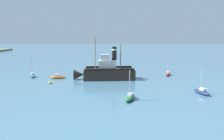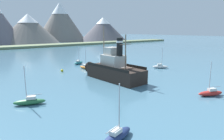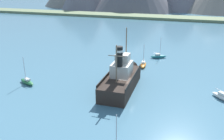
# 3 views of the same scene
# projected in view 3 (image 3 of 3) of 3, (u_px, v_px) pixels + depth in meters

# --- Properties ---
(ground_plane) EXTENTS (600.00, 600.00, 0.00)m
(ground_plane) POSITION_uv_depth(u_px,v_px,m) (126.00, 94.00, 38.34)
(ground_plane) COLOR #477289
(shoreline_strip) EXTENTS (240.00, 12.00, 1.20)m
(shoreline_strip) POSITION_uv_depth(u_px,v_px,m) (172.00, 18.00, 112.78)
(shoreline_strip) COLOR #6B7A56
(shoreline_strip) RESTS_ON ground
(old_tugboat) EXTENTS (4.62, 14.45, 9.90)m
(old_tugboat) POSITION_uv_depth(u_px,v_px,m) (122.00, 78.00, 39.83)
(old_tugboat) COLOR #2D231E
(old_tugboat) RESTS_ON ground
(sailboat_green) EXTENTS (3.91, 2.58, 4.90)m
(sailboat_green) POSITION_uv_depth(u_px,v_px,m) (27.00, 82.00, 42.03)
(sailboat_green) COLOR #286B3D
(sailboat_green) RESTS_ON ground
(sailboat_teal) EXTENTS (3.91, 2.60, 4.90)m
(sailboat_teal) POSITION_uv_depth(u_px,v_px,m) (158.00, 56.00, 56.10)
(sailboat_teal) COLOR #23757A
(sailboat_teal) RESTS_ON ground
(sailboat_orange) EXTENTS (1.47, 3.89, 4.90)m
(sailboat_orange) POSITION_uv_depth(u_px,v_px,m) (143.00, 65.00, 50.55)
(sailboat_orange) COLOR orange
(sailboat_orange) RESTS_ON ground
(sailboat_white) EXTENTS (3.48, 3.45, 4.90)m
(sailboat_white) POSITION_uv_depth(u_px,v_px,m) (222.00, 97.00, 36.56)
(sailboat_white) COLOR white
(sailboat_white) RESTS_ON ground
(mooring_buoy) EXTENTS (0.60, 0.60, 0.60)m
(mooring_buoy) POSITION_uv_depth(u_px,v_px,m) (118.00, 62.00, 52.61)
(mooring_buoy) COLOR yellow
(mooring_buoy) RESTS_ON ground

